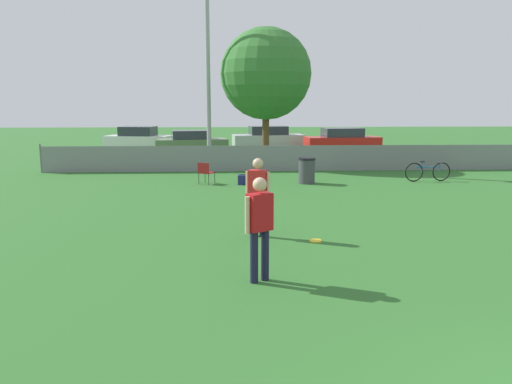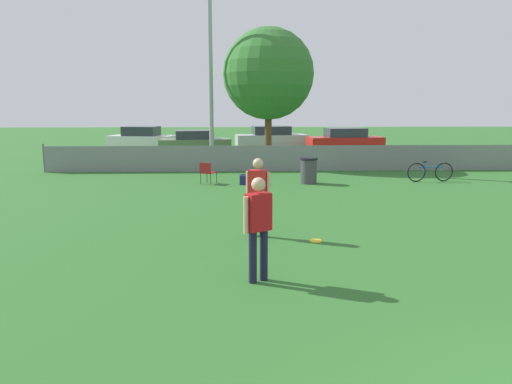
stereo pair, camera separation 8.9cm
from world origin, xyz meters
TOP-DOWN VIEW (x-y plane):
  - fence_backline at (0.00, 18.00)m, footprint 23.00×0.07m
  - light_pole at (-4.50, 19.91)m, footprint 0.90×0.36m
  - tree_near_pole at (-1.86, 20.25)m, footprint 4.20×4.20m
  - player_thrower_red at (-2.91, 7.30)m, footprint 0.52×0.35m
  - player_defender_red at (-3.03, 4.49)m, footprint 0.48×0.39m
  - frisbee_disc at (-1.72, 6.82)m, footprint 0.27×0.27m
  - folding_chair_sideline at (-4.41, 14.56)m, footprint 0.63×0.63m
  - bicycle_sideline at (3.83, 14.83)m, footprint 1.78×0.44m
  - trash_bin at (-0.75, 14.57)m, footprint 0.62×0.62m
  - gear_bag_sideline at (-2.89, 14.49)m, footprint 0.74×0.40m
  - parked_car_white at (-9.23, 28.04)m, footprint 4.18×2.39m
  - parked_car_olive at (-5.80, 25.67)m, footprint 4.35×2.47m
  - parked_car_silver at (-1.10, 28.83)m, footprint 4.67×2.26m
  - parked_car_red at (3.20, 26.61)m, footprint 4.58×2.11m

SIDE VIEW (x-z plane):
  - frisbee_disc at x=-1.72m, z-range 0.00..0.03m
  - gear_bag_sideline at x=-2.89m, z-range -0.01..0.34m
  - bicycle_sideline at x=3.83m, z-range -0.01..0.75m
  - folding_chair_sideline at x=-4.41m, z-range 0.07..0.85m
  - trash_bin at x=-0.75m, z-range 0.00..0.94m
  - fence_backline at x=0.00m, z-range -0.05..1.16m
  - parked_car_olive at x=-5.80m, z-range 0.00..1.36m
  - parked_car_red at x=3.20m, z-range -0.02..1.41m
  - parked_car_white at x=-9.23m, z-range -0.04..1.45m
  - parked_car_silver at x=-1.10m, z-range -0.03..1.43m
  - player_thrower_red at x=-2.91m, z-range 0.14..1.84m
  - player_defender_red at x=-3.03m, z-range 0.14..1.84m
  - tree_near_pole at x=-1.86m, z-range 1.05..7.37m
  - light_pole at x=-4.50m, z-range 0.79..11.07m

